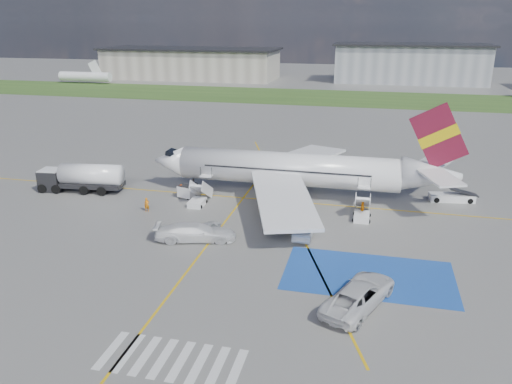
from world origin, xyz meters
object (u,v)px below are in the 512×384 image
Objects in this scene: fuel_tanker at (82,180)px; gpu_cart at (186,192)px; airliner at (301,170)px; car_silver_a at (208,229)px; van_white_a at (360,291)px; belt_loader at (452,198)px; van_white_b at (195,230)px; car_silver_b at (304,228)px.

fuel_tanker is 4.98× the size of gpu_cart.
car_silver_a is at bearing -118.52° from airliner.
van_white_a is (34.39, -18.63, -0.29)m from fuel_tanker.
belt_loader is at bearing 8.56° from airliner.
van_white_a is at bearing 150.43° from car_silver_a.
belt_loader is 30.92m from van_white_b.
car_silver_a is (19.32, -9.04, -0.81)m from fuel_tanker.
gpu_cart is 0.54× the size of car_silver_a.
car_silver_a is 0.62× the size of van_white_a.
car_silver_a is 1.75m from van_white_b.
belt_loader is (30.77, 6.20, -0.30)m from gpu_cart.
car_silver_a is at bearing -9.59° from van_white_a.
gpu_cart is 0.33× the size of van_white_a.
car_silver_b is (15.27, -7.76, 0.12)m from gpu_cart.
belt_loader is 1.12× the size of car_silver_b.
gpu_cart reaches higher than car_silver_a.
belt_loader reaches higher than gpu_cart.
car_silver_b is at bearing -11.26° from gpu_cart.
van_white_b is at bearing -35.63° from fuel_tanker.
fuel_tanker is 39.11m from van_white_a.
fuel_tanker is 1.66× the size of van_white_a.
fuel_tanker is at bearing 46.66° from van_white_b.
belt_loader reaches higher than car_silver_a.
van_white_a is (-9.74, -25.46, 0.78)m from belt_loader.
car_silver_b is at bearing -84.99° from van_white_b.
van_white_a is at bearing -119.26° from belt_loader.
airliner is at bearing -48.04° from van_white_a.
car_silver_b is 0.79× the size of van_white_a.
car_silver_b is (28.63, -7.14, -0.66)m from fuel_tanker.
van_white_b is (-25.57, -17.38, 0.73)m from belt_loader.
fuel_tanker reaches higher than belt_loader.
car_silver_a is 17.87m from van_white_a.
van_white_a is at bearing -34.47° from fuel_tanker.
van_white_a is at bearing -26.80° from gpu_cart.
van_white_a reaches higher than belt_loader.
van_white_b is at bearing 18.32° from car_silver_b.
fuel_tanker is at bearing -161.62° from gpu_cart.
fuel_tanker reaches higher than van_white_b.
airliner reaches higher than car_silver_a.
car_silver_b is (9.31, 1.91, 0.15)m from car_silver_a.
fuel_tanker is at bearing -179.53° from belt_loader.
fuel_tanker is 13.40m from gpu_cart.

